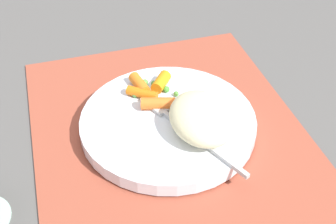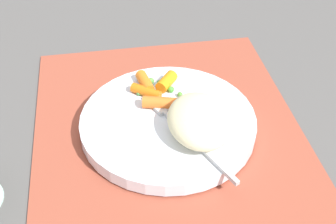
{
  "view_description": "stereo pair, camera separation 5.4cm",
  "coord_description": "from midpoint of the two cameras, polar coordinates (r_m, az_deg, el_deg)",
  "views": [
    {
      "loc": [
        -0.44,
        0.13,
        0.43
      ],
      "look_at": [
        0.0,
        0.0,
        0.04
      ],
      "focal_mm": 47.59,
      "sensor_mm": 36.0,
      "label": 1
    },
    {
      "loc": [
        -0.45,
        0.08,
        0.43
      ],
      "look_at": [
        0.0,
        0.0,
        0.04
      ],
      "focal_mm": 47.59,
      "sensor_mm": 36.0,
      "label": 2
    }
  ],
  "objects": [
    {
      "name": "ground_plane",
      "position": [
        0.63,
        2.45,
        -2.53
      ],
      "size": [
        2.4,
        2.4,
        0.0
      ],
      "primitive_type": "plane",
      "color": "#565451"
    },
    {
      "name": "placemat",
      "position": [
        0.63,
        2.45,
        -2.33
      ],
      "size": [
        0.44,
        0.37,
        0.01
      ],
      "primitive_type": "cube",
      "color": "#9E4733",
      "rests_on": "ground_plane"
    },
    {
      "name": "plate",
      "position": [
        0.62,
        2.49,
        -1.47
      ],
      "size": [
        0.24,
        0.24,
        0.02
      ],
      "primitive_type": "cylinder",
      "color": "white",
      "rests_on": "placemat"
    },
    {
      "name": "rice_mound",
      "position": [
        0.58,
        6.75,
        -1.18
      ],
      "size": [
        0.11,
        0.08,
        0.04
      ],
      "primitive_type": "ellipsoid",
      "color": "beige",
      "rests_on": "plate"
    },
    {
      "name": "carrot_portion",
      "position": [
        0.64,
        0.72,
        2.74
      ],
      "size": [
        0.09,
        0.07,
        0.02
      ],
      "color": "orange",
      "rests_on": "plate"
    },
    {
      "name": "pea_scatter",
      "position": [
        0.65,
        1.1,
        2.66
      ],
      "size": [
        0.08,
        0.07,
        0.01
      ],
      "color": "green",
      "rests_on": "plate"
    },
    {
      "name": "fork",
      "position": [
        0.59,
        3.98,
        -1.95
      ],
      "size": [
        0.18,
        0.09,
        0.01
      ],
      "color": "#BDBDBD",
      "rests_on": "plate"
    }
  ]
}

